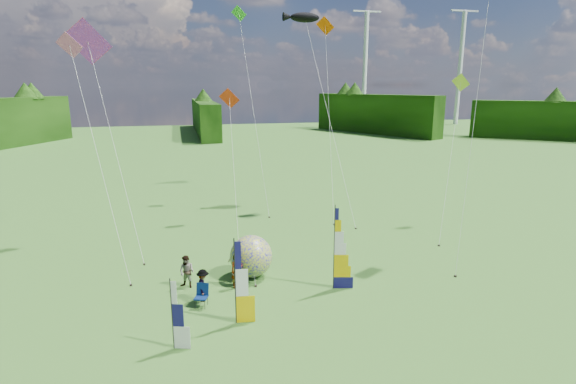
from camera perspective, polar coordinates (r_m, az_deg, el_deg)
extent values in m
plane|color=#4F812E|center=(21.39, 5.41, -16.84)|extent=(220.00, 220.00, 0.00)
sphere|color=#11099E|center=(26.01, -4.71, -8.14)|extent=(2.78, 2.78, 2.43)
imported|color=#66594C|center=(24.83, -6.51, -9.95)|extent=(0.79, 0.64, 1.88)
imported|color=#66594C|center=(25.29, -12.73, -9.86)|extent=(0.97, 0.85, 1.81)
imported|color=#66594C|center=(23.70, -10.73, -11.56)|extent=(0.58, 1.14, 1.69)
imported|color=#66594C|center=(25.96, -6.47, -8.91)|extent=(1.17, 0.93, 1.86)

